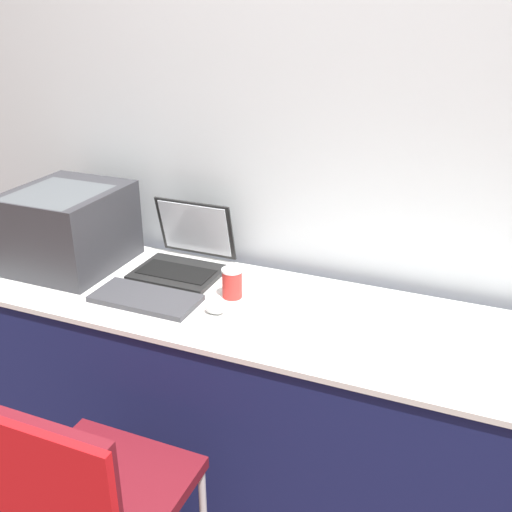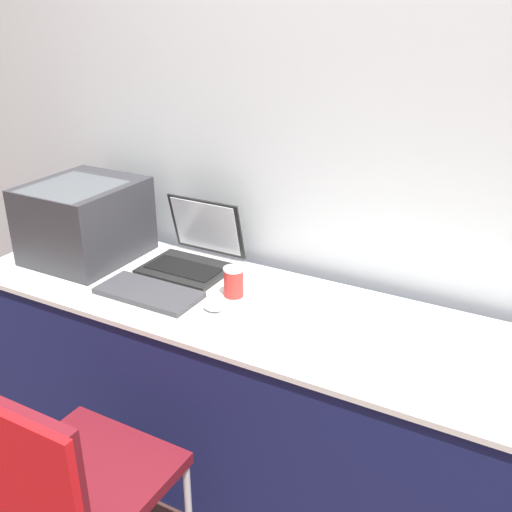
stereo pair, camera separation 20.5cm
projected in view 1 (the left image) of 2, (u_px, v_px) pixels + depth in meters
wall_back at (336, 132)px, 2.17m from camera, size 8.00×0.05×2.60m
table at (292, 404)px, 2.20m from camera, size 2.55×0.63×0.75m
printer at (69, 225)px, 2.35m from camera, size 0.39×0.43×0.31m
laptop_left at (184, 256)px, 2.35m from camera, size 0.33×0.32×0.26m
external_keyboard at (146, 298)px, 2.13m from camera, size 0.38×0.18×0.02m
coffee_cup at (232, 283)px, 2.14m from camera, size 0.07×0.07×0.11m
mouse at (215, 309)px, 2.04m from camera, size 0.07×0.05×0.04m
chair at (69, 495)px, 1.58m from camera, size 0.49×0.48×0.87m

